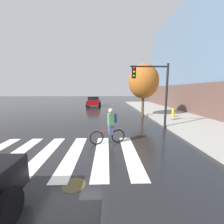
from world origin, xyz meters
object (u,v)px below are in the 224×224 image
at_px(fire_hydrant, 173,113).
at_px(street_tree_near, 144,81).
at_px(cyclist, 110,126).
at_px(manhole_cover, 74,185).
at_px(traffic_light_near, 154,85).
at_px(sedan_mid, 94,101).

distance_m(fire_hydrant, street_tree_near, 3.92).
distance_m(cyclist, street_tree_near, 8.16).
bearing_deg(manhole_cover, cyclist, 71.04).
height_order(cyclist, fire_hydrant, cyclist).
xyz_separation_m(traffic_light_near, street_tree_near, (0.39, 4.36, 0.50)).
bearing_deg(sedan_mid, manhole_cover, -86.32).
relative_size(manhole_cover, sedan_mid, 0.14).
relative_size(manhole_cover, cyclist, 0.38).
xyz_separation_m(traffic_light_near, fire_hydrant, (2.91, 3.36, -2.33)).
height_order(traffic_light_near, street_tree_near, street_tree_near).
bearing_deg(manhole_cover, fire_hydrant, 52.92).
height_order(sedan_mid, fire_hydrant, sedan_mid).
xyz_separation_m(sedan_mid, street_tree_near, (5.58, -9.52, 2.55)).
bearing_deg(cyclist, sedan_mid, 97.91).
distance_m(cyclist, traffic_light_near, 4.42).
bearing_deg(sedan_mid, fire_hydrant, -52.43).
xyz_separation_m(manhole_cover, sedan_mid, (-1.26, 19.57, 0.81)).
bearing_deg(fire_hydrant, sedan_mid, 127.57).
distance_m(sedan_mid, cyclist, 16.71).
bearing_deg(manhole_cover, street_tree_near, 66.76).
bearing_deg(street_tree_near, fire_hydrant, -21.78).
bearing_deg(street_tree_near, sedan_mid, 120.37).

